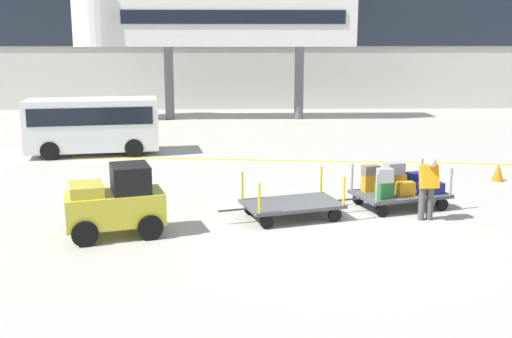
# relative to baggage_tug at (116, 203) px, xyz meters

# --- Properties ---
(ground_plane) EXTENTS (120.00, 120.00, 0.00)m
(ground_plane) POSITION_rel_baggage_tug_xyz_m (4.79, 0.23, -0.75)
(ground_plane) COLOR #B2ADA0
(apron_lead_line) EXTENTS (20.18, 2.59, 0.01)m
(apron_lead_line) POSITION_rel_baggage_tug_xyz_m (6.60, 8.15, -0.75)
(apron_lead_line) COLOR yellow
(apron_lead_line) RESTS_ON ground_plane
(terminal_building) EXTENTS (59.71, 2.51, 9.62)m
(terminal_building) POSITION_rel_baggage_tug_xyz_m (4.79, 26.22, 4.06)
(terminal_building) COLOR #BCB7AD
(terminal_building) RESTS_ON ground_plane
(jet_bridge) EXTENTS (14.93, 3.00, 6.51)m
(jet_bridge) POSITION_rel_baggage_tug_xyz_m (0.85, 20.23, 4.40)
(jet_bridge) COLOR silver
(jet_bridge) RESTS_ON ground_plane
(baggage_tug) EXTENTS (2.33, 1.73, 1.58)m
(baggage_tug) POSITION_rel_baggage_tug_xyz_m (0.00, 0.00, 0.00)
(baggage_tug) COLOR gold
(baggage_tug) RESTS_ON ground_plane
(baggage_cart_lead) EXTENTS (3.08, 2.01, 1.10)m
(baggage_cart_lead) POSITION_rel_baggage_tug_xyz_m (3.98, 1.21, -0.41)
(baggage_cart_lead) COLOR #4C4C4F
(baggage_cart_lead) RESTS_ON ground_plane
(baggage_cart_middle) EXTENTS (3.08, 2.01, 1.15)m
(baggage_cart_middle) POSITION_rel_baggage_tug_xyz_m (6.81, 2.10, -0.21)
(baggage_cart_middle) COLOR #4C4C4F
(baggage_cart_middle) RESTS_ON ground_plane
(baggage_handler) EXTENTS (0.42, 0.45, 1.56)m
(baggage_handler) POSITION_rel_baggage_tug_xyz_m (7.19, 0.91, 0.11)
(baggage_handler) COLOR #4C4C4C
(baggage_handler) RESTS_ON ground_plane
(shuttle_van) EXTENTS (5.05, 2.69, 2.10)m
(shuttle_van) POSITION_rel_baggage_tug_xyz_m (-2.78, 9.88, 0.48)
(shuttle_van) COLOR white
(shuttle_van) RESTS_ON ground_plane
(safety_cone_near) EXTENTS (0.36, 0.36, 0.55)m
(safety_cone_near) POSITION_rel_baggage_tug_xyz_m (10.67, 5.01, -0.48)
(safety_cone_near) COLOR orange
(safety_cone_near) RESTS_ON ground_plane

